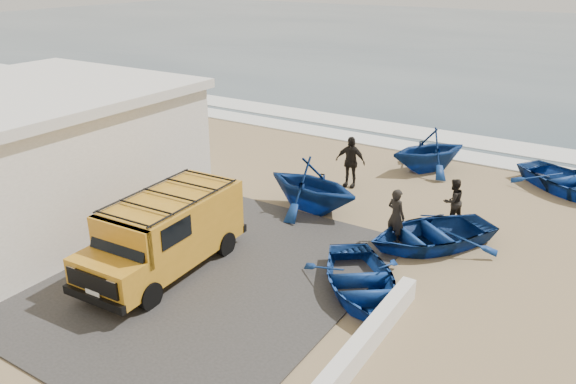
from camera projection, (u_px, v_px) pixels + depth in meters
The scene contains 16 objects.
ground at pixel (250, 248), 16.81m from camera, with size 160.00×160.00×0.00m, color #9A8159.
slab at pixel (153, 257), 16.23m from camera, with size 12.00×10.00×0.05m, color #3D3B38.
ocean at pixel (555, 42), 60.60m from camera, with size 180.00×88.00×0.01m, color #385166.
surf_line at pixel (401, 145), 26.18m from camera, with size 180.00×1.60×0.06m, color white.
surf_wash at pixel (420, 133), 28.14m from camera, with size 180.00×2.20×0.04m, color white.
building at pixel (24, 155), 18.15m from camera, with size 8.40×9.40×4.30m.
parapet at pixel (357, 351), 11.88m from camera, with size 0.35×6.00×0.55m, color silver.
van at pixel (166, 231), 15.23m from camera, with size 2.22×5.11×2.15m.
boat_near_left at pixel (360, 280), 14.33m from camera, with size 2.65×3.71×0.77m, color navy.
boat_near_right at pixel (430, 233), 16.76m from camera, with size 2.88×4.04×0.84m, color navy.
boat_mid_left at pixel (312, 184), 19.08m from camera, with size 3.04×3.53×1.86m, color navy.
boat_far_left at pixel (429, 150), 22.79m from camera, with size 2.90×3.37×1.77m, color navy.
boat_far_right at pixel (569, 181), 20.73m from camera, with size 2.97×4.15×0.86m, color navy.
fisherman_front at pixel (396, 216), 16.86m from camera, with size 0.63×0.41×1.72m, color black.
fisherman_middle at pixel (453, 201), 18.17m from camera, with size 0.74×0.57×1.52m, color black.
fisherman_back at pixel (350, 162), 21.09m from camera, with size 1.15×0.48×1.97m, color black.
Camera 1 is at (8.97, -12.00, 7.89)m, focal length 35.00 mm.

